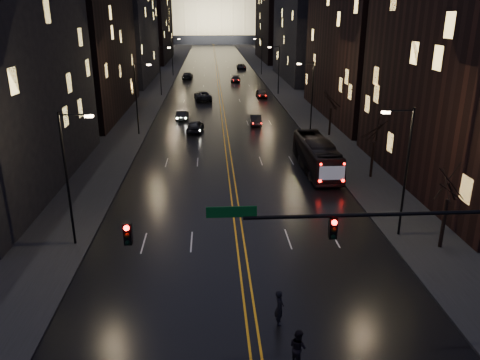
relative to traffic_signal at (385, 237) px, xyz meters
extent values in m
plane|color=black|center=(-5.91, 0.00, -5.10)|extent=(900.00, 900.00, 0.00)
cube|color=black|center=(-5.91, 130.00, -5.09)|extent=(20.00, 320.00, 0.02)
cube|color=black|center=(-19.91, 130.00, -5.02)|extent=(8.00, 320.00, 0.16)
cube|color=black|center=(8.09, 130.00, -5.02)|extent=(8.00, 320.00, 0.16)
cube|color=orange|center=(-5.91, 130.00, -5.08)|extent=(0.62, 320.00, 0.01)
cube|color=black|center=(-26.91, 54.00, 8.90)|extent=(12.00, 30.00, 28.00)
cube|color=black|center=(-26.91, 92.00, 4.90)|extent=(12.00, 34.00, 20.00)
cube|color=black|center=(-26.91, 140.00, 6.90)|extent=(12.00, 40.00, 24.00)
cube|color=black|center=(15.09, 92.00, 7.90)|extent=(12.00, 34.00, 26.00)
cube|color=black|center=(15.09, 140.00, 5.90)|extent=(12.00, 40.00, 22.00)
cube|color=black|center=(-5.91, 250.00, -3.10)|extent=(90.00, 50.00, 4.00)
cube|color=#FFE193|center=(-5.91, 250.00, 10.90)|extent=(80.00, 36.00, 24.00)
cylinder|color=black|center=(-0.41, 0.00, 1.10)|extent=(12.00, 0.18, 0.18)
cube|color=black|center=(-11.41, 0.00, 0.50)|extent=(0.35, 0.30, 1.00)
cube|color=black|center=(-2.41, 0.00, 0.50)|extent=(0.35, 0.30, 1.00)
sphere|color=#FF0705|center=(-11.41, -0.18, 0.85)|extent=(0.24, 0.24, 0.24)
sphere|color=#FF0705|center=(-2.41, -0.18, 0.85)|extent=(0.24, 0.24, 0.24)
cube|color=#053F14|center=(-6.91, 0.00, 1.40)|extent=(2.20, 0.06, 0.50)
cylinder|color=black|center=(5.09, 10.00, -0.60)|extent=(0.16, 0.16, 9.00)
cylinder|color=black|center=(4.19, 10.00, 3.70)|extent=(1.80, 0.10, 0.10)
cube|color=#F6C593|center=(3.29, 10.00, 3.60)|extent=(0.50, 0.25, 0.15)
cylinder|color=black|center=(-16.91, 10.00, -0.60)|extent=(0.16, 0.16, 9.00)
cylinder|color=black|center=(-16.01, 10.00, 3.70)|extent=(1.80, 0.10, 0.10)
cube|color=#F6C593|center=(-15.11, 10.00, 3.60)|extent=(0.50, 0.25, 0.15)
cylinder|color=black|center=(5.09, 40.00, -0.60)|extent=(0.16, 0.16, 9.00)
cylinder|color=black|center=(4.19, 40.00, 3.70)|extent=(1.80, 0.10, 0.10)
cube|color=#F6C593|center=(3.29, 40.00, 3.60)|extent=(0.50, 0.25, 0.15)
cylinder|color=black|center=(-16.91, 40.00, -0.60)|extent=(0.16, 0.16, 9.00)
cylinder|color=black|center=(-16.01, 40.00, 3.70)|extent=(1.80, 0.10, 0.10)
cube|color=#F6C593|center=(-15.11, 40.00, 3.60)|extent=(0.50, 0.25, 0.15)
cylinder|color=black|center=(5.09, 70.00, -0.60)|extent=(0.16, 0.16, 9.00)
cylinder|color=black|center=(4.19, 70.00, 3.70)|extent=(1.80, 0.10, 0.10)
cube|color=#F6C593|center=(3.29, 70.00, 3.60)|extent=(0.50, 0.25, 0.15)
cylinder|color=black|center=(-16.91, 70.00, -0.60)|extent=(0.16, 0.16, 9.00)
cylinder|color=black|center=(-16.01, 70.00, 3.70)|extent=(1.80, 0.10, 0.10)
cube|color=#F6C593|center=(-15.11, 70.00, 3.60)|extent=(0.50, 0.25, 0.15)
cylinder|color=black|center=(5.09, 100.00, -0.60)|extent=(0.16, 0.16, 9.00)
cylinder|color=black|center=(4.19, 100.00, 3.70)|extent=(1.80, 0.10, 0.10)
cube|color=#F6C593|center=(3.29, 100.00, 3.60)|extent=(0.50, 0.25, 0.15)
cylinder|color=black|center=(-16.91, 100.00, -0.60)|extent=(0.16, 0.16, 9.00)
cylinder|color=black|center=(-16.01, 100.00, 3.70)|extent=(1.80, 0.10, 0.10)
cube|color=#F6C593|center=(-15.11, 100.00, 3.60)|extent=(0.50, 0.25, 0.15)
cylinder|color=black|center=(7.09, 8.00, -3.35)|extent=(0.24, 0.24, 3.50)
cylinder|color=black|center=(7.09, 22.00, -3.35)|extent=(0.24, 0.24, 3.50)
cylinder|color=black|center=(7.09, 38.00, -3.35)|extent=(0.24, 0.24, 3.50)
imported|color=black|center=(2.45, 24.48, -3.53)|extent=(2.73, 11.29, 3.14)
imported|color=black|center=(-9.80, 41.18, -4.30)|extent=(2.42, 4.89, 1.60)
imported|color=black|center=(-11.89, 48.72, -4.42)|extent=(1.70, 4.21, 1.36)
imported|color=black|center=(-9.09, 64.76, -4.29)|extent=(3.39, 6.17, 1.64)
imported|color=black|center=(-13.07, 93.49, -4.30)|extent=(2.50, 5.66, 1.62)
imported|color=black|center=(-1.58, 44.62, -4.40)|extent=(1.68, 4.35, 1.41)
imported|color=black|center=(1.51, 66.46, -4.33)|extent=(1.89, 4.56, 1.54)
imported|color=black|center=(-2.10, 87.07, -4.40)|extent=(2.45, 5.02, 1.41)
imported|color=black|center=(0.91, 113.09, -4.37)|extent=(2.44, 5.29, 1.47)
imported|color=black|center=(-4.55, 0.84, -4.15)|extent=(0.47, 0.71, 1.90)
imported|color=black|center=(-4.14, -2.00, -4.22)|extent=(0.85, 0.98, 1.77)
camera|label=1|loc=(-7.70, -18.50, 9.47)|focal=35.00mm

